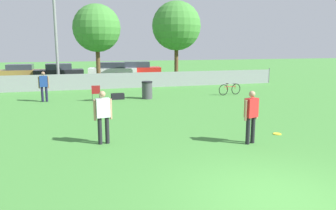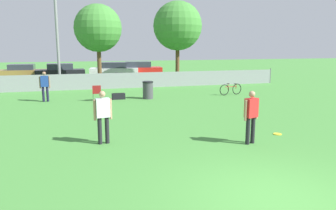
{
  "view_description": "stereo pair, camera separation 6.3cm",
  "coord_description": "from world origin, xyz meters",
  "px_view_note": "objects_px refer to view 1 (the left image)",
  "views": [
    {
      "loc": [
        -3.83,
        -5.22,
        3.02
      ],
      "look_at": [
        -0.79,
        5.13,
        1.05
      ],
      "focal_mm": 35.0,
      "sensor_mm": 36.0,
      "label": 1
    },
    {
      "loc": [
        -3.77,
        -5.24,
        3.02
      ],
      "look_at": [
        -0.79,
        5.13,
        1.05
      ],
      "focal_mm": 35.0,
      "sensor_mm": 36.0,
      "label": 2
    }
  ],
  "objects_px": {
    "parked_car_red": "(137,69)",
    "gear_bag_sideline": "(118,96)",
    "frisbee_disc": "(277,134)",
    "bicycle_sideline": "(230,89)",
    "tree_near_pole": "(97,28)",
    "parked_car_dark": "(59,72)",
    "parked_car_tan": "(20,72)",
    "trash_bin": "(147,90)",
    "player_thrower_red": "(251,114)",
    "tree_far_right": "(176,26)",
    "folding_chair_sideline": "(96,92)",
    "spectator_in_blue": "(44,85)",
    "player_receiver_white": "(103,114)",
    "parked_car_white": "(113,70)",
    "light_pole": "(55,15)"
  },
  "relations": [
    {
      "from": "player_receiver_white",
      "to": "parked_car_red",
      "type": "xyz_separation_m",
      "value": [
        5.29,
        21.81,
        -0.26
      ]
    },
    {
      "from": "player_receiver_white",
      "to": "tree_far_right",
      "type": "bearing_deg",
      "value": 57.17
    },
    {
      "from": "trash_bin",
      "to": "parked_car_tan",
      "type": "height_order",
      "value": "parked_car_tan"
    },
    {
      "from": "frisbee_disc",
      "to": "trash_bin",
      "type": "relative_size",
      "value": 0.28
    },
    {
      "from": "tree_far_right",
      "to": "folding_chair_sideline",
      "type": "bearing_deg",
      "value": -132.86
    },
    {
      "from": "folding_chair_sideline",
      "to": "parked_car_red",
      "type": "relative_size",
      "value": 0.18
    },
    {
      "from": "spectator_in_blue",
      "to": "parked_car_tan",
      "type": "relative_size",
      "value": 0.39
    },
    {
      "from": "player_receiver_white",
      "to": "spectator_in_blue",
      "type": "relative_size",
      "value": 1.02
    },
    {
      "from": "parked_car_dark",
      "to": "player_thrower_red",
      "type": "bearing_deg",
      "value": -76.3
    },
    {
      "from": "parked_car_dark",
      "to": "parked_car_white",
      "type": "bearing_deg",
      "value": 4.72
    },
    {
      "from": "bicycle_sideline",
      "to": "trash_bin",
      "type": "xyz_separation_m",
      "value": [
        -5.24,
        -0.01,
        0.15
      ]
    },
    {
      "from": "player_receiver_white",
      "to": "parked_car_red",
      "type": "height_order",
      "value": "player_receiver_white"
    },
    {
      "from": "tree_near_pole",
      "to": "player_thrower_red",
      "type": "xyz_separation_m",
      "value": [
        3.24,
        -17.27,
        -3.35
      ]
    },
    {
      "from": "bicycle_sideline",
      "to": "parked_car_red",
      "type": "relative_size",
      "value": 0.34
    },
    {
      "from": "bicycle_sideline",
      "to": "parked_car_dark",
      "type": "relative_size",
      "value": 0.38
    },
    {
      "from": "parked_car_red",
      "to": "gear_bag_sideline",
      "type": "bearing_deg",
      "value": -100.03
    },
    {
      "from": "folding_chair_sideline",
      "to": "trash_bin",
      "type": "height_order",
      "value": "trash_bin"
    },
    {
      "from": "light_pole",
      "to": "parked_car_white",
      "type": "xyz_separation_m",
      "value": [
        4.72,
        6.72,
        -4.39
      ]
    },
    {
      "from": "spectator_in_blue",
      "to": "gear_bag_sideline",
      "type": "height_order",
      "value": "spectator_in_blue"
    },
    {
      "from": "parked_car_red",
      "to": "tree_far_right",
      "type": "bearing_deg",
      "value": -64.47
    },
    {
      "from": "player_thrower_red",
      "to": "parked_car_red",
      "type": "relative_size",
      "value": 0.35
    },
    {
      "from": "light_pole",
      "to": "parked_car_red",
      "type": "bearing_deg",
      "value": 44.69
    },
    {
      "from": "tree_far_right",
      "to": "player_thrower_red",
      "type": "distance_m",
      "value": 17.77
    },
    {
      "from": "bicycle_sideline",
      "to": "gear_bag_sideline",
      "type": "bearing_deg",
      "value": 167.01
    },
    {
      "from": "folding_chair_sideline",
      "to": "parked_car_white",
      "type": "distance_m",
      "value": 13.54
    },
    {
      "from": "tree_near_pole",
      "to": "gear_bag_sideline",
      "type": "distance_m",
      "value": 8.6
    },
    {
      "from": "player_receiver_white",
      "to": "trash_bin",
      "type": "xyz_separation_m",
      "value": [
        3.24,
        8.2,
        -0.45
      ]
    },
    {
      "from": "player_thrower_red",
      "to": "spectator_in_blue",
      "type": "height_order",
      "value": "player_thrower_red"
    },
    {
      "from": "trash_bin",
      "to": "gear_bag_sideline",
      "type": "distance_m",
      "value": 1.71
    },
    {
      "from": "player_receiver_white",
      "to": "folding_chair_sideline",
      "type": "bearing_deg",
      "value": 79.83
    },
    {
      "from": "trash_bin",
      "to": "gear_bag_sideline",
      "type": "height_order",
      "value": "trash_bin"
    },
    {
      "from": "gear_bag_sideline",
      "to": "parked_car_dark",
      "type": "bearing_deg",
      "value": 105.95
    },
    {
      "from": "parked_car_tan",
      "to": "player_thrower_red",
      "type": "bearing_deg",
      "value": -65.91
    },
    {
      "from": "bicycle_sideline",
      "to": "parked_car_tan",
      "type": "height_order",
      "value": "parked_car_tan"
    },
    {
      "from": "parked_car_white",
      "to": "parked_car_dark",
      "type": "bearing_deg",
      "value": -164.08
    },
    {
      "from": "frisbee_disc",
      "to": "trash_bin",
      "type": "distance_m",
      "value": 9.15
    },
    {
      "from": "folding_chair_sideline",
      "to": "parked_car_tan",
      "type": "bearing_deg",
      "value": -65.06
    },
    {
      "from": "player_thrower_red",
      "to": "parked_car_red",
      "type": "xyz_separation_m",
      "value": [
        0.91,
        23.07,
        -0.26
      ]
    },
    {
      "from": "bicycle_sideline",
      "to": "folding_chair_sideline",
      "type": "bearing_deg",
      "value": 169.22
    },
    {
      "from": "tree_far_right",
      "to": "player_thrower_red",
      "type": "height_order",
      "value": "tree_far_right"
    },
    {
      "from": "frisbee_disc",
      "to": "bicycle_sideline",
      "type": "bearing_deg",
      "value": 73.29
    },
    {
      "from": "player_thrower_red",
      "to": "bicycle_sideline",
      "type": "distance_m",
      "value": 10.34
    },
    {
      "from": "parked_car_dark",
      "to": "parked_car_red",
      "type": "distance_m",
      "value": 7.31
    },
    {
      "from": "trash_bin",
      "to": "bicycle_sideline",
      "type": "bearing_deg",
      "value": 0.16
    },
    {
      "from": "tree_far_right",
      "to": "bicycle_sideline",
      "type": "distance_m",
      "value": 8.8
    },
    {
      "from": "light_pole",
      "to": "player_thrower_red",
      "type": "height_order",
      "value": "light_pole"
    },
    {
      "from": "spectator_in_blue",
      "to": "gear_bag_sideline",
      "type": "bearing_deg",
      "value": 177.16
    },
    {
      "from": "spectator_in_blue",
      "to": "bicycle_sideline",
      "type": "distance_m",
      "value": 10.85
    },
    {
      "from": "player_thrower_red",
      "to": "parked_car_red",
      "type": "height_order",
      "value": "player_thrower_red"
    },
    {
      "from": "tree_near_pole",
      "to": "trash_bin",
      "type": "bearing_deg",
      "value": -74.95
    }
  ]
}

